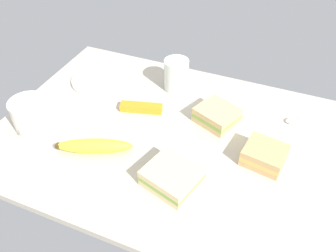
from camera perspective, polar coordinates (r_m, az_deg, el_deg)
tabletop at (r=88.59cm, az=-0.00°, el=-1.91°), size 90.00×64.00×2.00cm
plate_of_food at (r=108.64cm, az=-11.50°, el=7.79°), size 17.78×17.78×1.20cm
coffee_mug_black at (r=94.05cm, az=-22.44°, el=1.83°), size 10.75×11.67×8.75cm
sandwich_main at (r=75.45cm, az=0.68°, el=-8.68°), size 13.84×13.07×4.40cm
sandwich_side at (r=83.31cm, az=16.22°, el=-4.59°), size 10.69×9.91×4.40cm
sandwich_extra at (r=91.20cm, az=8.36°, el=1.82°), size 12.92×12.37×4.40cm
glass_of_milk at (r=101.32cm, az=1.43°, el=8.56°), size 7.38×7.38×9.71cm
banana at (r=84.24cm, az=-12.48°, el=-3.37°), size 18.87×10.56×3.74cm
spoon at (r=98.57cm, az=21.45°, el=1.07°), size 10.56×8.25×0.80cm
snack_bar at (r=94.94cm, az=-4.60°, el=3.15°), size 12.27×6.00×2.00cm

